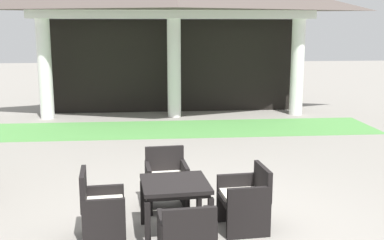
% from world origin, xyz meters
% --- Properties ---
extents(ground_plane, '(60.00, 60.00, 0.00)m').
position_xyz_m(ground_plane, '(0.00, 0.00, 0.00)').
color(ground_plane, gray).
extents(lawn_strip, '(10.49, 2.22, 0.01)m').
position_xyz_m(lawn_strip, '(0.00, 6.27, 0.00)').
color(lawn_strip, '#519347').
rests_on(lawn_strip, ground).
extents(patio_table_mid_left, '(0.92, 0.92, 0.71)m').
position_xyz_m(patio_table_mid_left, '(-0.44, -0.18, 0.61)').
color(patio_table_mid_left, black).
rests_on(patio_table_mid_left, ground).
extents(patio_chair_mid_left_west, '(0.58, 0.62, 0.92)m').
position_xyz_m(patio_chair_mid_left_west, '(-1.39, -0.26, 0.42)').
color(patio_chair_mid_left_west, black).
rests_on(patio_chair_mid_left_west, ground).
extents(patio_chair_mid_left_south, '(0.64, 0.56, 0.80)m').
position_xyz_m(patio_chair_mid_left_south, '(-0.36, -1.12, 0.39)').
color(patio_chair_mid_left_south, black).
rests_on(patio_chair_mid_left_south, ground).
extents(patio_chair_mid_left_east, '(0.64, 0.68, 0.86)m').
position_xyz_m(patio_chair_mid_left_east, '(0.50, -0.11, 0.41)').
color(patio_chair_mid_left_east, black).
rests_on(patio_chair_mid_left_east, ground).
extents(patio_chair_mid_left_north, '(0.65, 0.61, 0.89)m').
position_xyz_m(patio_chair_mid_left_north, '(-0.52, 0.76, 0.42)').
color(patio_chair_mid_left_north, black).
rests_on(patio_chair_mid_left_north, ground).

